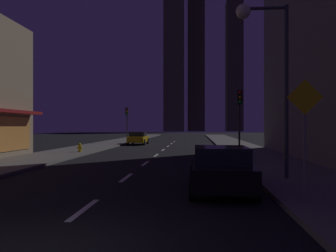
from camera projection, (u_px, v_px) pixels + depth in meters
ground_plane at (170, 145)px, 37.15m from camera, size 78.00×136.00×0.10m
sidewalk_right at (234, 144)px, 36.58m from camera, size 4.00×76.00×0.15m
sidewalk_left at (108, 144)px, 37.72m from camera, size 4.00×76.00×0.15m
lane_marking_center at (156, 155)px, 23.99m from camera, size 0.16×43.80×0.01m
skyscraper_distant_tall at (174, 53)px, 125.24m from camera, size 7.19×8.33×58.54m
skyscraper_distant_mid at (196, 35)px, 129.73m from camera, size 6.42×7.68×74.27m
skyscraper_distant_short at (234, 66)px, 129.95m from camera, size 6.27×7.07×50.15m
car_parked_near at (221, 169)px, 10.74m from camera, size 1.98×4.24×1.45m
car_parked_far at (138, 138)px, 37.61m from camera, size 1.98×4.24×1.45m
fire_hydrant_far_left at (80, 148)px, 25.31m from camera, size 0.42×0.30×0.65m
traffic_light_near_right at (240, 108)px, 20.59m from camera, size 0.32×0.48×4.20m
traffic_light_far_left at (127, 117)px, 40.80m from camera, size 0.32×0.48×4.20m
street_lamp_right at (264, 48)px, 12.67m from camera, size 1.96×0.56×6.58m
pedestrian_crossing_sign at (305, 129)px, 8.64m from camera, size 0.91×0.08×3.15m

